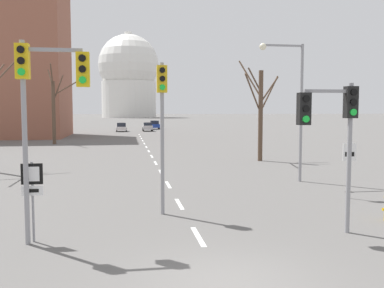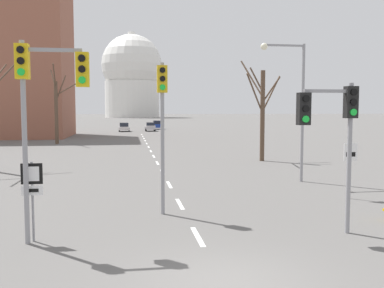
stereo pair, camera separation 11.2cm
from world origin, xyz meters
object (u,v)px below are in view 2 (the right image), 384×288
object	(u,v)px
traffic_signal_centre_tall	(162,110)
sedan_near_left	(150,127)
speed_limit_sign	(350,160)
sedan_near_right	(157,125)
traffic_signal_near_right	(334,120)
sedan_mid_centre	(124,127)
traffic_signal_near_left	(43,91)
street_lamp_right	(294,96)
route_sign_post	(32,188)

from	to	relation	value
traffic_signal_centre_tall	sedan_near_left	xyz separation A→B (m)	(2.66, 61.68, -2.98)
speed_limit_sign	sedan_near_right	bearing A→B (deg)	93.12
traffic_signal_near_right	sedan_near_left	bearing A→B (deg)	91.98
traffic_signal_near_right	sedan_mid_centre	size ratio (longest dim) A/B	1.13
traffic_signal_near_left	traffic_signal_near_right	size ratio (longest dim) A/B	1.24
street_lamp_right	sedan_near_right	bearing A→B (deg)	92.65
route_sign_post	sedan_mid_centre	world-z (taller)	route_sign_post
traffic_signal_near_left	sedan_near_left	xyz separation A→B (m)	(6.19, 64.59, -3.50)
traffic_signal_near_right	sedan_near_left	world-z (taller)	traffic_signal_near_right
route_sign_post	speed_limit_sign	xyz separation A→B (m)	(12.07, 4.25, 0.07)
traffic_signal_centre_tall	traffic_signal_near_right	bearing A→B (deg)	-33.51
traffic_signal_centre_tall	sedan_mid_centre	world-z (taller)	traffic_signal_centre_tall
street_lamp_right	sedan_near_left	size ratio (longest dim) A/B	1.74
traffic_signal_centre_tall	sedan_mid_centre	size ratio (longest dim) A/B	1.35
sedan_near_left	sedan_mid_centre	distance (m)	4.67
traffic_signal_near_right	sedan_near_right	size ratio (longest dim) A/B	1.16
traffic_signal_centre_tall	speed_limit_sign	bearing A→B (deg)	10.71
traffic_signal_centre_tall	route_sign_post	world-z (taller)	traffic_signal_centre_tall
traffic_signal_centre_tall	street_lamp_right	world-z (taller)	street_lamp_right
sedan_mid_centre	traffic_signal_near_left	bearing A→B (deg)	-91.41
speed_limit_sign	sedan_mid_centre	world-z (taller)	speed_limit_sign
traffic_signal_near_left	sedan_mid_centre	xyz separation A→B (m)	(1.58, 63.92, -3.54)
route_sign_post	street_lamp_right	distance (m)	14.59
route_sign_post	sedan_near_right	xyz separation A→B (m)	(8.37, 72.08, -0.72)
traffic_signal_centre_tall	route_sign_post	bearing A→B (deg)	-145.52
speed_limit_sign	street_lamp_right	size ratio (longest dim) A/B	0.34
route_sign_post	street_lamp_right	world-z (taller)	street_lamp_right
traffic_signal_near_left	street_lamp_right	xyz separation A→B (m)	(10.89, 8.94, 0.21)
traffic_signal_near_right	sedan_near_right	world-z (taller)	traffic_signal_near_right
traffic_signal_centre_tall	sedan_near_right	distance (m)	69.56
traffic_signal_near_right	sedan_near_right	bearing A→B (deg)	90.39
street_lamp_right	sedan_near_right	xyz separation A→B (m)	(-2.94, 63.33, -3.67)
traffic_signal_near_right	sedan_mid_centre	xyz separation A→B (m)	(-6.87, 64.26, -2.70)
traffic_signal_near_right	street_lamp_right	bearing A→B (deg)	75.24
traffic_signal_centre_tall	sedan_near_left	size ratio (longest dim) A/B	1.32
speed_limit_sign	traffic_signal_near_right	bearing A→B (deg)	-123.87
traffic_signal_centre_tall	traffic_signal_near_right	xyz separation A→B (m)	(4.91, -3.25, -0.32)
traffic_signal_near_left	sedan_near_right	size ratio (longest dim) A/B	1.43
speed_limit_sign	sedan_mid_centre	xyz separation A→B (m)	(-10.08, 59.48, -0.87)
sedan_mid_centre	traffic_signal_centre_tall	bearing A→B (deg)	-88.16
traffic_signal_centre_tall	street_lamp_right	size ratio (longest dim) A/B	0.76
traffic_signal_near_right	sedan_mid_centre	world-z (taller)	traffic_signal_near_right
traffic_signal_centre_tall	traffic_signal_near_left	bearing A→B (deg)	-140.59
street_lamp_right	sedan_near_left	world-z (taller)	street_lamp_right
traffic_signal_near_right	route_sign_post	bearing A→B (deg)	176.56
sedan_near_left	sedan_near_right	world-z (taller)	sedan_near_right
traffic_signal_centre_tall	route_sign_post	distance (m)	5.28
sedan_near_left	sedan_near_right	xyz separation A→B (m)	(1.76, 7.68, 0.05)
traffic_signal_near_left	sedan_near_right	xyz separation A→B (m)	(7.95, 72.27, -3.46)
sedan_near_right	speed_limit_sign	bearing A→B (deg)	-86.88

